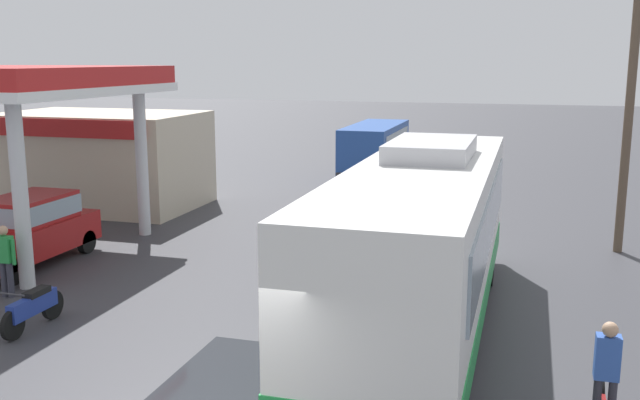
% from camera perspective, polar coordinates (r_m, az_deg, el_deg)
% --- Properties ---
extents(ground, '(120.00, 120.00, 0.00)m').
position_cam_1_polar(ground, '(28.63, 8.57, 0.44)').
color(ground, '#38383D').
extents(lane_divider_stripe, '(0.16, 50.00, 0.01)m').
position_cam_1_polar(lane_divider_stripe, '(23.79, 6.89, -1.72)').
color(lane_divider_stripe, '#D8CC4C').
rests_on(lane_divider_stripe, ground).
extents(coach_bus_main, '(2.60, 11.04, 3.69)m').
position_cam_1_polar(coach_bus_main, '(14.03, 8.14, -3.68)').
color(coach_bus_main, white).
rests_on(coach_bus_main, ground).
extents(gas_station_roadside, '(9.10, 11.95, 5.10)m').
position_cam_1_polar(gas_station_roadside, '(25.37, -19.65, 4.53)').
color(gas_station_roadside, '#B21E1E').
rests_on(gas_station_roadside, ground).
extents(car_at_pump, '(1.70, 4.20, 1.82)m').
position_cam_1_polar(car_at_pump, '(20.01, -22.36, -2.00)').
color(car_at_pump, maroon).
rests_on(car_at_pump, ground).
extents(minibus_opposing_lane, '(2.04, 6.13, 2.44)m').
position_cam_1_polar(minibus_opposing_lane, '(31.82, 4.41, 4.29)').
color(minibus_opposing_lane, '#264C9E').
rests_on(minibus_opposing_lane, ground).
extents(cyclist_on_shoulder, '(0.34, 1.82, 1.72)m').
position_cam_1_polar(cyclist_on_shoulder, '(11.14, 21.88, -13.56)').
color(cyclist_on_shoulder, black).
rests_on(cyclist_on_shoulder, ground).
extents(motorcycle_parked_forecourt, '(0.55, 1.80, 0.92)m').
position_cam_1_polar(motorcycle_parked_forecourt, '(15.43, -21.95, -7.97)').
color(motorcycle_parked_forecourt, black).
rests_on(motorcycle_parked_forecourt, ground).
extents(pedestrian_near_pump, '(0.55, 0.22, 1.66)m').
position_cam_1_polar(pedestrian_near_pump, '(17.51, -23.87, -4.21)').
color(pedestrian_near_pump, '#33333F').
rests_on(pedestrian_near_pump, ground).
extents(utility_pole_roadside, '(1.80, 0.24, 7.82)m').
position_cam_1_polar(utility_pole_roadside, '(21.04, 23.52, 7.01)').
color(utility_pole_roadside, brown).
rests_on(utility_pole_roadside, ground).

